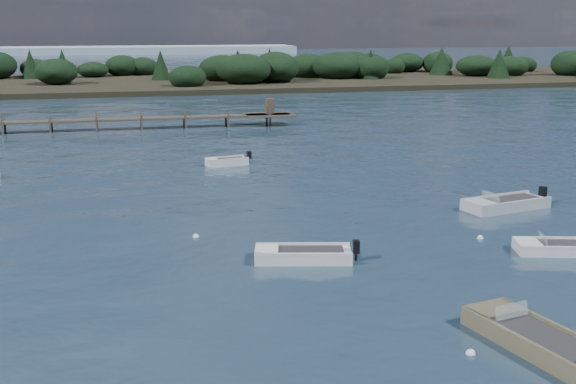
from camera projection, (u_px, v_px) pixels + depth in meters
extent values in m
plane|color=#18293A|center=(215.00, 112.00, 84.49)|extent=(400.00, 400.00, 0.00)
cube|color=silver|center=(563.00, 250.00, 32.85)|extent=(4.53, 2.65, 0.62)
cube|color=silver|center=(528.00, 243.00, 32.81)|extent=(1.36, 1.65, 0.12)
cube|color=#27272A|center=(571.00, 244.00, 32.77)|extent=(3.13, 1.99, 0.11)
cube|color=silver|center=(570.00, 248.00, 32.04)|extent=(4.14, 1.21, 0.12)
cube|color=silver|center=(558.00, 238.00, 33.49)|extent=(4.14, 1.21, 0.12)
cube|color=silver|center=(543.00, 238.00, 32.74)|extent=(0.43, 1.15, 0.37)
cube|color=#756D4E|center=(535.00, 344.00, 23.25)|extent=(2.95, 5.39, 0.78)
cube|color=#756D4E|center=(494.00, 310.00, 24.85)|extent=(1.92, 1.56, 0.16)
cube|color=#27272A|center=(545.00, 338.00, 22.81)|extent=(2.23, 3.71, 0.13)
cube|color=#756D4E|center=(515.00, 336.00, 22.78)|extent=(1.24, 5.01, 0.16)
cube|color=#756D4E|center=(556.00, 326.00, 23.52)|extent=(1.24, 5.01, 0.16)
cube|color=silver|center=(512.00, 311.00, 24.07)|extent=(1.36, 0.47, 0.46)
cube|color=#A9AEB0|center=(505.00, 207.00, 40.56)|extent=(5.25, 2.89, 0.77)
cube|color=#A9AEB0|center=(480.00, 202.00, 39.66)|extent=(1.52, 1.90, 0.15)
cube|color=#27272A|center=(511.00, 200.00, 40.65)|extent=(3.62, 2.18, 0.13)
cube|color=#A9AEB0|center=(517.00, 202.00, 39.69)|extent=(4.88, 1.18, 0.15)
cube|color=#A9AEB0|center=(495.00, 196.00, 41.22)|extent=(4.88, 1.18, 0.15)
cube|color=black|center=(543.00, 192.00, 41.58)|extent=(0.38, 0.43, 0.61)
cylinder|color=black|center=(542.00, 201.00, 41.70)|extent=(0.13, 0.13, 0.61)
cube|color=silver|center=(491.00, 196.00, 39.94)|extent=(0.46, 1.36, 0.46)
cube|color=silver|center=(227.00, 164.00, 52.95)|extent=(3.19, 1.73, 0.71)
cube|color=silver|center=(212.00, 159.00, 52.40)|extent=(0.91, 1.20, 0.14)
cube|color=#27272A|center=(230.00, 159.00, 52.96)|extent=(2.19, 1.32, 0.12)
cube|color=silver|center=(229.00, 160.00, 52.37)|extent=(3.00, 0.66, 0.14)
cube|color=silver|center=(225.00, 157.00, 53.34)|extent=(3.00, 0.66, 0.14)
cube|color=black|center=(249.00, 155.00, 53.50)|extent=(0.34, 0.39, 0.55)
cylinder|color=black|center=(249.00, 161.00, 53.61)|extent=(0.12, 0.12, 0.55)
cube|color=silver|center=(303.00, 258.00, 31.72)|extent=(4.47, 2.53, 0.70)
cube|color=silver|center=(267.00, 249.00, 31.62)|extent=(1.32, 1.64, 0.14)
cube|color=#27272A|center=(311.00, 251.00, 31.64)|extent=(3.09, 1.91, 0.12)
cube|color=silver|center=(304.00, 255.00, 30.90)|extent=(4.14, 1.08, 0.14)
cube|color=silver|center=(303.00, 244.00, 32.35)|extent=(4.14, 1.08, 0.14)
cube|color=black|center=(356.00, 247.00, 31.61)|extent=(0.35, 0.40, 0.55)
cylinder|color=black|center=(356.00, 257.00, 31.72)|extent=(0.12, 0.12, 0.55)
sphere|color=silver|center=(470.00, 354.00, 22.78)|extent=(0.32, 0.32, 0.32)
sphere|color=silver|center=(480.00, 238.00, 34.99)|extent=(0.32, 0.32, 0.32)
sphere|color=silver|center=(196.00, 237.00, 35.25)|extent=(0.32, 0.32, 0.32)
cube|color=#483F35|center=(270.00, 115.00, 73.80)|extent=(5.00, 3.20, 0.18)
cube|color=#483F35|center=(270.00, 106.00, 73.60)|extent=(0.80, 0.80, 1.60)
cylinder|color=#483F35|center=(2.00, 130.00, 67.32)|extent=(0.20, 0.20, 2.20)
cylinder|color=#483F35|center=(5.00, 128.00, 68.94)|extent=(0.20, 0.20, 2.20)
cylinder|color=#483F35|center=(50.00, 129.00, 68.29)|extent=(0.20, 0.20, 2.20)
cylinder|color=#483F35|center=(52.00, 126.00, 69.90)|extent=(0.20, 0.20, 2.20)
cylinder|color=#483F35|center=(97.00, 127.00, 69.25)|extent=(0.20, 0.20, 2.20)
cylinder|color=#483F35|center=(97.00, 125.00, 70.87)|extent=(0.20, 0.20, 2.20)
cylinder|color=#483F35|center=(142.00, 126.00, 70.21)|extent=(0.20, 0.20, 2.20)
cylinder|color=#483F35|center=(141.00, 124.00, 71.83)|extent=(0.20, 0.20, 2.20)
cylinder|color=#483F35|center=(186.00, 125.00, 71.17)|extent=(0.20, 0.20, 2.20)
cylinder|color=#483F35|center=(184.00, 122.00, 72.79)|extent=(0.20, 0.20, 2.20)
cylinder|color=#483F35|center=(229.00, 123.00, 72.14)|extent=(0.20, 0.20, 2.20)
cylinder|color=#483F35|center=(226.00, 121.00, 73.76)|extent=(0.20, 0.20, 2.20)
cylinder|color=#483F35|center=(270.00, 122.00, 73.10)|extent=(0.20, 0.20, 2.20)
cylinder|color=#483F35|center=(267.00, 120.00, 74.72)|extent=(0.20, 0.20, 2.20)
cube|color=black|center=(325.00, 82.00, 128.01)|extent=(190.00, 40.00, 1.60)
ellipsoid|color=black|center=(325.00, 66.00, 127.37)|extent=(180.50, 36.00, 4.40)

